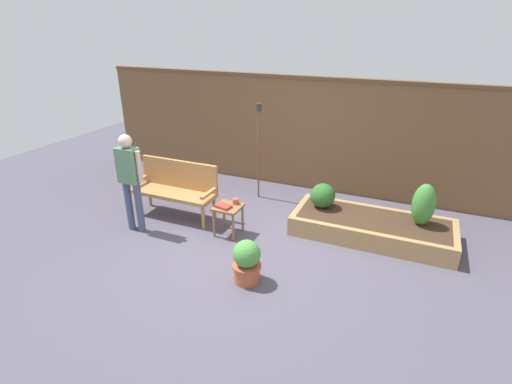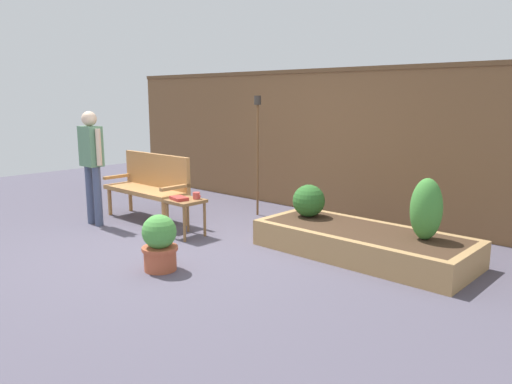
{
  "view_description": "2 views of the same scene",
  "coord_description": "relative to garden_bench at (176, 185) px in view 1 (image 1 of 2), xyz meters",
  "views": [
    {
      "loc": [
        2.2,
        -4.41,
        3.03
      ],
      "look_at": [
        0.03,
        0.58,
        0.65
      ],
      "focal_mm": 27.1,
      "sensor_mm": 36.0,
      "label": 1
    },
    {
      "loc": [
        4.48,
        -3.64,
        1.75
      ],
      "look_at": [
        0.54,
        0.66,
        0.63
      ],
      "focal_mm": 34.93,
      "sensor_mm": 36.0,
      "label": 2
    }
  ],
  "objects": [
    {
      "name": "shrub_near_bench",
      "position": [
        2.34,
        0.65,
        -0.05
      ],
      "size": [
        0.4,
        0.4,
        0.4
      ],
      "color": "brown",
      "rests_on": "raised_planter_bed"
    },
    {
      "name": "tiki_torch",
      "position": [
        0.98,
        1.22,
        0.66
      ],
      "size": [
        0.1,
        0.1,
        1.76
      ],
      "color": "brown",
      "rests_on": "ground_plane"
    },
    {
      "name": "shrub_far_corner",
      "position": [
        3.82,
        0.65,
        0.08
      ],
      "size": [
        0.32,
        0.32,
        0.64
      ],
      "color": "brown",
      "rests_on": "raised_planter_bed"
    },
    {
      "name": "person_by_bench",
      "position": [
        -0.3,
        -0.73,
        0.39
      ],
      "size": [
        0.47,
        0.2,
        1.56
      ],
      "color": "#475170",
      "rests_on": "ground_plane"
    },
    {
      "name": "book_on_table",
      "position": [
        1.06,
        -0.33,
        -0.04
      ],
      "size": [
        0.26,
        0.2,
        0.04
      ],
      "primitive_type": "cube",
      "rotation": [
        0.0,
        0.0,
        -0.21
      ],
      "color": "#B2332D",
      "rests_on": "side_table"
    },
    {
      "name": "garden_bench",
      "position": [
        0.0,
        0.0,
        0.0
      ],
      "size": [
        1.44,
        0.48,
        0.94
      ],
      "color": "#B77F47",
      "rests_on": "ground_plane"
    },
    {
      "name": "potted_boxwood",
      "position": [
        1.88,
        -1.25,
        -0.25
      ],
      "size": [
        0.37,
        0.37,
        0.58
      ],
      "color": "#B75638",
      "rests_on": "ground_plane"
    },
    {
      "name": "ground_plane",
      "position": [
        1.41,
        -0.54,
        -0.54
      ],
      "size": [
        14.0,
        14.0,
        0.0
      ],
      "primitive_type": "plane",
      "color": "#514C5B"
    },
    {
      "name": "side_table",
      "position": [
        1.11,
        -0.27,
        -0.15
      ],
      "size": [
        0.4,
        0.4,
        0.48
      ],
      "color": "olive",
      "rests_on": "ground_plane"
    },
    {
      "name": "raised_planter_bed",
      "position": [
        3.16,
        0.56,
        -0.39
      ],
      "size": [
        2.4,
        1.0,
        0.3
      ],
      "color": "#AD8451",
      "rests_on": "ground_plane"
    },
    {
      "name": "fence_back",
      "position": [
        1.41,
        2.06,
        0.55
      ],
      "size": [
        8.4,
        0.14,
        2.16
      ],
      "color": "brown",
      "rests_on": "ground_plane"
    },
    {
      "name": "cup_on_table",
      "position": [
        1.18,
        -0.15,
        -0.02
      ],
      "size": [
        0.13,
        0.09,
        0.08
      ],
      "color": "#CC4C47",
      "rests_on": "side_table"
    }
  ]
}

